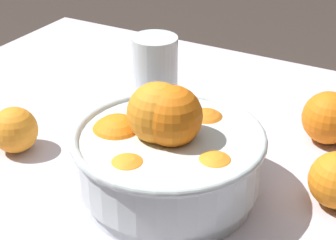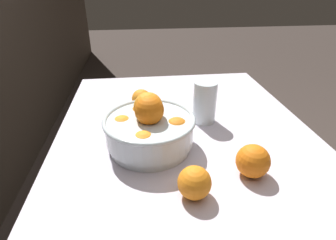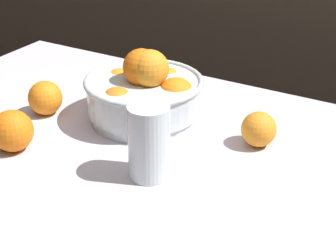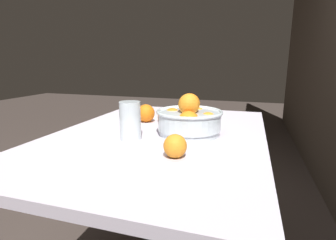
{
  "view_description": "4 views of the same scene",
  "coord_description": "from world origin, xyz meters",
  "px_view_note": "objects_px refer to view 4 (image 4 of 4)",
  "views": [
    {
      "loc": [
        -0.32,
        0.66,
        1.2
      ],
      "look_at": [
        0.03,
        0.03,
        0.8
      ],
      "focal_mm": 60.0,
      "sensor_mm": 36.0,
      "label": 1
    },
    {
      "loc": [
        -0.64,
        0.14,
        1.18
      ],
      "look_at": [
        0.01,
        0.06,
        0.82
      ],
      "focal_mm": 28.0,
      "sensor_mm": 36.0,
      "label": 2
    },
    {
      "loc": [
        0.58,
        -0.8,
        1.29
      ],
      "look_at": [
        0.08,
        0.06,
        0.79
      ],
      "focal_mm": 60.0,
      "sensor_mm": 36.0,
      "label": 3
    },
    {
      "loc": [
        0.94,
        0.33,
        1.03
      ],
      "look_at": [
        0.07,
        0.06,
        0.82
      ],
      "focal_mm": 28.0,
      "sensor_mm": 36.0,
      "label": 4
    }
  ],
  "objects_px": {
    "orange_loose_near_bowl": "(146,113)",
    "orange_loose_aside": "(175,146)",
    "fruit_bowl": "(190,119)",
    "juice_glass": "(130,123)",
    "orange_loose_front": "(181,114)"
  },
  "relations": [
    {
      "from": "fruit_bowl",
      "to": "orange_loose_aside",
      "type": "xyz_separation_m",
      "value": [
        0.25,
        0.01,
        -0.03
      ]
    },
    {
      "from": "orange_loose_front",
      "to": "orange_loose_near_bowl",
      "type": "bearing_deg",
      "value": -71.0
    },
    {
      "from": "fruit_bowl",
      "to": "orange_loose_aside",
      "type": "distance_m",
      "value": 0.26
    },
    {
      "from": "orange_loose_aside",
      "to": "juice_glass",
      "type": "bearing_deg",
      "value": -121.82
    },
    {
      "from": "juice_glass",
      "to": "orange_loose_near_bowl",
      "type": "relative_size",
      "value": 1.69
    },
    {
      "from": "fruit_bowl",
      "to": "orange_loose_near_bowl",
      "type": "distance_m",
      "value": 0.29
    },
    {
      "from": "fruit_bowl",
      "to": "juice_glass",
      "type": "xyz_separation_m",
      "value": [
        0.13,
        -0.19,
        -0.0
      ]
    },
    {
      "from": "orange_loose_near_bowl",
      "to": "orange_loose_aside",
      "type": "height_order",
      "value": "orange_loose_near_bowl"
    },
    {
      "from": "juice_glass",
      "to": "orange_loose_aside",
      "type": "relative_size",
      "value": 1.97
    },
    {
      "from": "fruit_bowl",
      "to": "juice_glass",
      "type": "bearing_deg",
      "value": -55.9
    },
    {
      "from": "orange_loose_near_bowl",
      "to": "orange_loose_aside",
      "type": "relative_size",
      "value": 1.17
    },
    {
      "from": "orange_loose_front",
      "to": "juice_glass",
      "type": "bearing_deg",
      "value": -17.04
    },
    {
      "from": "orange_loose_front",
      "to": "orange_loose_aside",
      "type": "distance_m",
      "value": 0.47
    },
    {
      "from": "fruit_bowl",
      "to": "orange_loose_aside",
      "type": "relative_size",
      "value": 3.62
    },
    {
      "from": "orange_loose_aside",
      "to": "orange_loose_front",
      "type": "bearing_deg",
      "value": -167.45
    }
  ]
}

